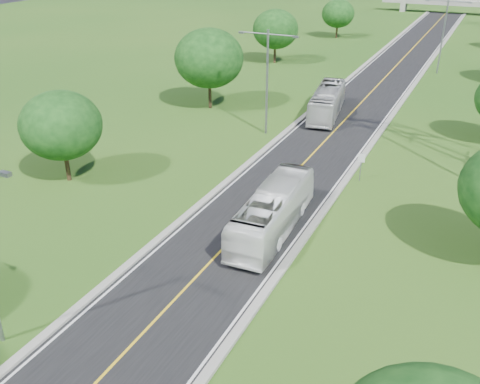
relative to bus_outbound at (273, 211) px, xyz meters
The scene contains 14 objects.
ground 32.62m from the bus_outbound, 93.48° to the left, with size 260.00×260.00×0.00m, color #204F16.
road 38.61m from the bus_outbound, 92.94° to the left, with size 8.00×150.00×0.06m, color black.
curb_left 39.05m from the bus_outbound, 99.18° to the left, with size 0.50×150.00×0.22m, color gray.
curb_right 38.62m from the bus_outbound, 86.62° to the left, with size 0.50×150.00×0.22m, color gray.
speed_limit_sign 10.99m from the bus_outbound, 72.95° to the left, with size 0.55×0.09×2.40m.
overpass 112.54m from the bus_outbound, 91.01° to the left, with size 30.00×3.00×3.20m.
streetlight_mid_left 19.74m from the bus_outbound, 114.47° to the left, with size 5.90×0.25×10.00m.
streetlight_far_right 50.87m from the bus_outbound, 85.45° to the left, with size 5.90×0.25×10.00m.
tree_lb 18.24m from the bus_outbound, behind, with size 6.30×6.30×7.33m.
tree_lc 28.49m from the bus_outbound, 127.01° to the left, with size 7.56×7.56×8.79m.
tree_ld 50.36m from the bus_outbound, 112.19° to the left, with size 6.72×6.72×7.82m.
tree_le 72.48m from the bus_outbound, 103.15° to the left, with size 5.88×5.88×6.84m.
bus_outbound is the anchor object (origin of this frame).
bus_inbound 25.75m from the bus_outbound, 99.46° to the left, with size 2.57×10.98×3.06m, color silver.
Camera 1 is at (13.44, -1.32, 18.27)m, focal length 40.00 mm.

